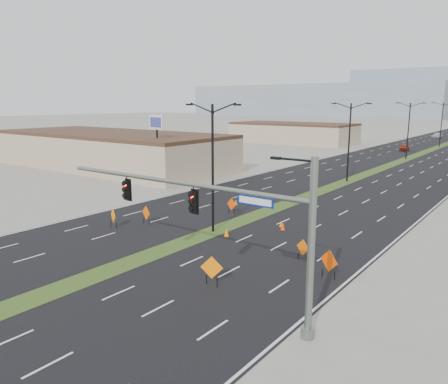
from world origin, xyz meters
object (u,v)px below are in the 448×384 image
Objects in this scene: streetlight_1 at (349,140)px; pole_sign_west at (157,128)px; construction_sign_0 at (146,213)px; car_far at (437,136)px; cone_1 at (283,226)px; car_left at (404,147)px; cone_3 at (236,202)px; construction_sign_3 at (212,269)px; streetlight_0 at (213,164)px; cone_0 at (226,232)px; signal_mast at (223,216)px; streetlight_2 at (408,129)px; construction_sign_2 at (231,205)px; construction_sign_1 at (113,216)px; cone_2 at (281,224)px; streetlight_3 at (442,123)px; construction_sign_4 at (329,262)px; construction_sign_5 at (303,248)px.

streetlight_1 reaches higher than pole_sign_west.
construction_sign_0 is at bearing -101.23° from streetlight_1.
cone_1 is at bearing -83.29° from car_far.
car_left is at bearing 102.31° from construction_sign_0.
streetlight_1 is at bearing 78.58° from cone_3.
streetlight_0 is at bearing 103.64° from construction_sign_3.
streetlight_0 is 14.86× the size of cone_0.
signal_mast is 1.92× the size of pole_sign_west.
cone_1 is (4.19, -24.21, -5.09)m from streetlight_1.
streetlight_2 is at bearing 91.63° from cone_0.
car_left is 2.74× the size of construction_sign_2.
car_far is 2.90× the size of construction_sign_1.
streetlight_2 reaches higher than construction_sign_1.
cone_2 is 0.94× the size of cone_3.
streetlight_0 is at bearing -58.61° from construction_sign_2.
construction_sign_1 is 2.94× the size of cone_3.
streetlight_0 is (-8.56, 10.00, 0.63)m from signal_mast.
streetlight_2 reaches higher than cone_1.
streetlight_2 is at bearing 69.84° from pole_sign_west.
car_left is 65.32m from construction_sign_2.
construction_sign_2 is at bearing -91.59° from streetlight_3.
streetlight_3 reaches higher than construction_sign_4.
streetlight_3 is 17.82× the size of cone_3.
car_left is at bearing 101.53° from construction_sign_2.
car_far is at bearing 87.76° from pole_sign_west.
streetlight_1 is 6.28× the size of construction_sign_0.
construction_sign_3 is at bearing -58.49° from cone_3.
construction_sign_4 is 3.16× the size of cone_3.
pole_sign_west is (-22.47, 14.90, 6.51)m from cone_0.
construction_sign_5 reaches higher than cone_0.
streetlight_1 is 1.00× the size of streetlight_3.
cone_3 is (-8.11, 4.83, -0.05)m from cone_1.
pole_sign_west is at bearing 157.70° from cone_2.
construction_sign_3 is at bearing -52.02° from streetlight_0.
streetlight_2 is 52.62m from cone_1.
construction_sign_5 is (8.64, -85.51, -4.58)m from streetlight_3.
construction_sign_1 reaches higher than construction_sign_2.
streetlight_3 is 84.53m from cone_0.
cone_3 is at bearing -101.42° from streetlight_1.
signal_mast is 24.71× the size of cone_1.
cone_0 is at bearing 125.79° from signal_mast.
streetlight_2 reaches higher than construction_sign_2.
streetlight_3 is (0.00, 56.00, 0.00)m from streetlight_1.
car_far reaches higher than cone_2.
car_far is 115.61m from construction_sign_4.
construction_sign_4 is at bearing -17.01° from construction_sign_5.
streetlight_2 is at bearing 107.59° from construction_sign_1.
streetlight_3 is 6.05× the size of construction_sign_1.
streetlight_3 reaches higher than pole_sign_west.
cone_0 is 1.20× the size of cone_3.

